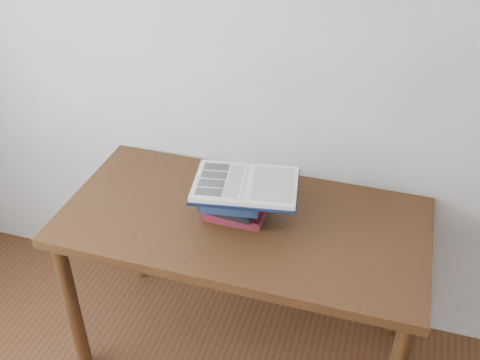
% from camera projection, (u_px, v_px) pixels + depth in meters
% --- Properties ---
extents(desk, '(1.42, 0.71, 0.76)m').
position_uv_depth(desk, '(243.00, 237.00, 2.23)').
color(desk, '#412010').
rests_on(desk, ground).
extents(book_stack, '(0.26, 0.20, 0.16)m').
position_uv_depth(book_stack, '(233.00, 199.00, 2.14)').
color(book_stack, '#5A1622').
rests_on(book_stack, desk).
extents(open_book, '(0.43, 0.33, 0.03)m').
position_uv_depth(open_book, '(246.00, 185.00, 2.06)').
color(open_book, black).
rests_on(open_book, book_stack).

